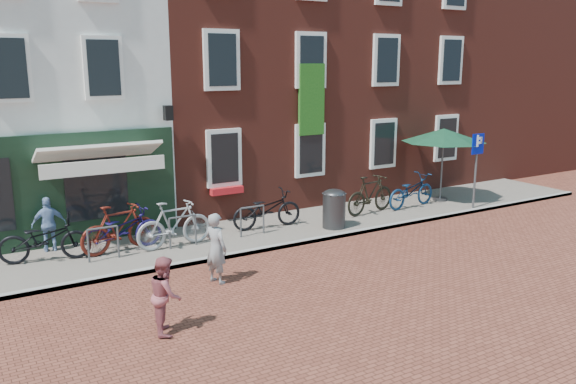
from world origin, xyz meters
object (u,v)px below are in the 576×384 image
bicycle_0 (45,239)px  bicycle_4 (267,209)px  bicycle_6 (411,191)px  woman (216,248)px  parking_sign (477,157)px  bicycle_1 (119,228)px  parasol (444,133)px  boy (166,295)px  cafe_person (49,224)px  bicycle_3 (174,224)px  bicycle_5 (370,194)px  bicycle_2 (122,230)px  litter_bin (334,207)px

bicycle_0 → bicycle_4: bearing=-79.5°
bicycle_4 → bicycle_6: (5.20, -0.28, 0.00)m
woman → bicycle_6: size_ratio=0.76×
parking_sign → bicycle_1: bearing=172.6°
parasol → woman: 10.16m
parking_sign → bicycle_0: size_ratio=1.17×
parasol → bicycle_4: (-6.75, 0.06, -1.78)m
boy → bicycle_4: boy is taller
bicycle_6 → parking_sign: bearing=-130.7°
bicycle_0 → bicycle_1: (1.71, -0.15, 0.06)m
parasol → boy: size_ratio=1.98×
cafe_person → bicycle_0: bearing=77.3°
cafe_person → bicycle_1: 1.75m
cafe_person → bicycle_4: 5.76m
bicycle_3 → bicycle_5: same height
bicycle_5 → bicycle_1: bearing=78.5°
boy → bicycle_5: (8.17, 4.43, -0.00)m
bicycle_1 → bicycle_6: size_ratio=0.97×
bicycle_2 → bicycle_5: 7.67m
woman → litter_bin: bearing=-88.2°
litter_bin → bicycle_3: bicycle_3 is taller
boy → bicycle_2: 4.74m
parasol → woman: bearing=-163.5°
bicycle_0 → bicycle_6: size_ratio=1.00×
parking_sign → bicycle_2: 11.17m
boy → bicycle_0: bearing=30.7°
litter_bin → cafe_person: (-7.34, 1.91, 0.08)m
bicycle_0 → bicycle_2: size_ratio=1.00×
bicycle_0 → parking_sign: bearing=-84.8°
parking_sign → woman: (-9.77, -1.52, -0.98)m
bicycle_0 → woman: bearing=-123.3°
bicycle_4 → bicycle_6: same height
woman → bicycle_4: (2.86, 2.91, -0.14)m
woman → bicycle_0: (-3.04, 3.10, -0.14)m
woman → parking_sign: bearing=-102.9°
bicycle_5 → bicycle_6: 1.64m
woman → bicycle_1: woman is taller
bicycle_6 → bicycle_2: bearing=80.4°
bicycle_0 → litter_bin: bearing=-86.3°
boy → bicycle_2: boy is taller
parking_sign → bicycle_1: 11.24m
parasol → litter_bin: bearing=-170.1°
parking_sign → parasol: (-0.15, 1.33, 0.66)m
bicycle_2 → woman: bearing=-163.5°
litter_bin → bicycle_6: size_ratio=0.58×
bicycle_4 → cafe_person: bearing=84.7°
bicycle_1 → bicycle_4: 4.19m
boy → bicycle_1: 4.71m
parasol → woman: parasol is taller
parking_sign → parasol: 1.49m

